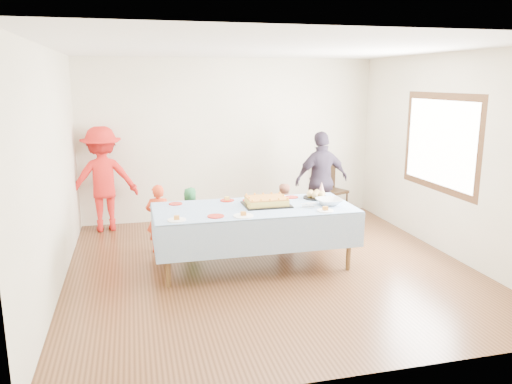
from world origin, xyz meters
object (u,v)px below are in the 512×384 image
Objects in this scene: birthday_cake at (266,202)px; adult_left at (103,179)px; party_table at (254,211)px; dining_chair at (331,186)px.

adult_left reaches higher than birthday_cake.
party_table is 4.26× the size of birthday_cake.
party_table is 2.76× the size of dining_chair.
birthday_cake is at bearing 15.35° from party_table.
dining_chair reaches higher than birthday_cake.
birthday_cake is 0.65× the size of dining_chair.
birthday_cake is 2.78m from dining_chair.
dining_chair is (1.93, 2.18, -0.22)m from party_table.
dining_chair is at bearing 48.42° from party_table.
adult_left reaches higher than party_table.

